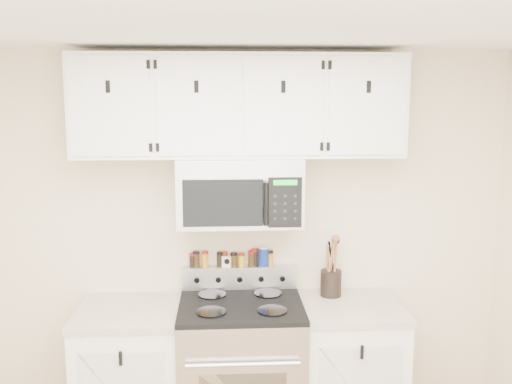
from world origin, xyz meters
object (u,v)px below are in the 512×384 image
Objects in this scene: range at (241,373)px; utensil_crock at (331,281)px; microwave at (240,191)px; salt_canister at (264,256)px.

utensil_crock is at bearing 16.95° from range.
utensil_crock is at bearing 5.21° from microwave.
salt_canister is (-0.43, 0.10, 0.15)m from utensil_crock.
microwave is at bearing -174.79° from utensil_crock.
microwave reaches higher than utensil_crock.
utensil_crock reaches higher than salt_canister.
salt_canister is at bearing 166.79° from utensil_crock.
microwave is at bearing -135.83° from salt_canister.
microwave is 1.93× the size of utensil_crock.
microwave is (0.00, 0.13, 1.14)m from range.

